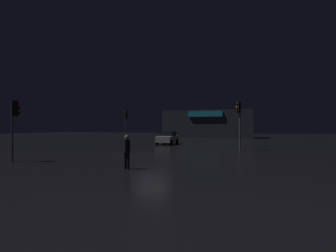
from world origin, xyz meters
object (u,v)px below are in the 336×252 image
Objects in this scene: traffic_signal_main at (15,116)px; pedestrian at (127,149)px; traffic_signal_cross_left at (239,116)px; car_near at (168,138)px; store_building at (208,124)px; traffic_signal_opposite at (126,118)px.

traffic_signal_main is 2.17× the size of pedestrian.
traffic_signal_main is at bearing -138.35° from traffic_signal_cross_left.
car_near is at bearing 75.07° from traffic_signal_main.
store_building reaches higher than traffic_signal_opposite.
traffic_signal_cross_left reaches higher than pedestrian.
traffic_signal_main is 0.88× the size of car_near.
traffic_signal_main is 0.85× the size of traffic_signal_cross_left.
car_near is at bearing -95.77° from store_building.
traffic_signal_opposite is at bearing 117.61° from pedestrian.
traffic_signal_opposite is at bearing -102.49° from store_building.
store_building reaches higher than traffic_signal_cross_left.
traffic_signal_main is 17.33m from car_near.
traffic_signal_opposite reaches higher than car_near.
traffic_signal_cross_left is 2.54× the size of pedestrian.
traffic_signal_main is 0.94× the size of traffic_signal_opposite.
store_building is 9.73× the size of pedestrian.
traffic_signal_cross_left is (11.67, -0.88, 0.02)m from traffic_signal_opposite.
pedestrian is (-5.13, -11.63, -2.07)m from traffic_signal_cross_left.
traffic_signal_opposite is 5.94m from car_near.
store_building is at bearing 91.98° from pedestrian.
pedestrian is (3.23, -16.89, 0.21)m from car_near.
pedestrian is at bearing -1.86° from traffic_signal_main.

